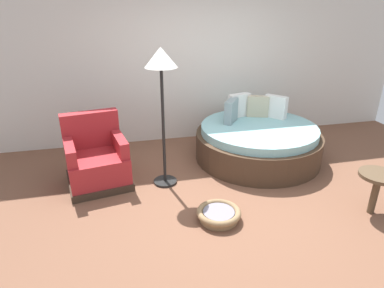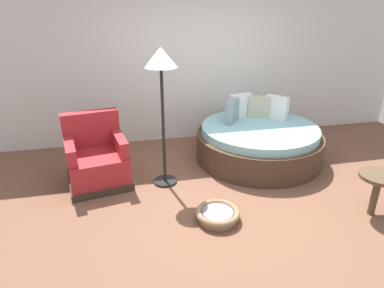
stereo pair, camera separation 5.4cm
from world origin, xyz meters
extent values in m
cube|color=brown|center=(0.00, 0.00, -0.01)|extent=(8.00, 8.00, 0.02)
cube|color=silver|center=(0.00, 2.22, 1.42)|extent=(8.00, 0.12, 2.84)
cylinder|color=#473323|center=(0.83, 1.03, 0.21)|extent=(1.95, 1.95, 0.42)
cylinder|color=#8CC6CC|center=(0.83, 1.03, 0.48)|extent=(1.79, 1.79, 0.12)
cube|color=white|center=(1.25, 1.35, 0.73)|extent=(0.32, 0.36, 0.37)
cube|color=#BCB293|center=(0.99, 1.48, 0.72)|extent=(0.37, 0.23, 0.34)
cube|color=white|center=(0.68, 1.54, 0.74)|extent=(0.40, 0.23, 0.38)
cube|color=gray|center=(0.46, 1.31, 0.72)|extent=(0.31, 0.36, 0.36)
cube|color=#38281E|center=(-1.60, 0.76, 0.05)|extent=(0.93, 0.93, 0.10)
cube|color=#A32328|center=(-1.60, 0.76, 0.27)|extent=(0.89, 0.89, 0.34)
cube|color=#A32328|center=(-1.66, 1.06, 0.69)|extent=(0.78, 0.30, 0.50)
cube|color=#A32328|center=(-1.92, 0.70, 0.55)|extent=(0.24, 0.69, 0.22)
cube|color=#A32328|center=(-1.29, 0.81, 0.55)|extent=(0.24, 0.69, 0.22)
cylinder|color=#8E704C|center=(-0.25, -0.41, 0.03)|extent=(0.44, 0.44, 0.06)
torus|color=#8E704C|center=(-0.25, -0.41, 0.10)|extent=(0.51, 0.51, 0.07)
cylinder|color=gray|center=(-0.25, -0.41, 0.08)|extent=(0.36, 0.36, 0.05)
cylinder|color=brown|center=(1.55, -0.68, 0.24)|extent=(0.08, 0.08, 0.48)
cylinder|color=brown|center=(1.55, -0.68, 0.50)|extent=(0.44, 0.44, 0.04)
cylinder|color=black|center=(-0.72, 0.58, 0.01)|extent=(0.32, 0.32, 0.03)
cylinder|color=black|center=(-0.72, 0.58, 0.81)|extent=(0.04, 0.04, 1.55)
cone|color=silver|center=(-0.72, 0.58, 1.70)|extent=(0.40, 0.40, 0.24)
camera|label=1|loc=(-1.27, -3.43, 2.31)|focal=31.10mm
camera|label=2|loc=(-1.21, -3.44, 2.31)|focal=31.10mm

